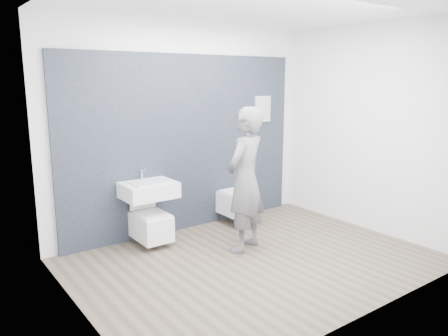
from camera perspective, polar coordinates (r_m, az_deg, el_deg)
ground at (r=5.20m, az=3.99°, el=-11.95°), size 4.00×4.00×0.00m
room_shell at (r=4.78m, az=4.28°, el=7.55°), size 4.00×4.00×4.00m
tile_wall at (r=6.31m, az=-4.71°, el=-7.64°), size 3.60×0.06×2.40m
washbasin at (r=5.54m, az=-9.80°, el=-2.79°), size 0.65×0.49×0.49m
toilet_square at (r=5.65m, az=-9.54°, el=-7.30°), size 0.38×0.55×0.74m
toilet_rounded at (r=6.30m, az=2.00°, el=-4.69°), size 0.38×0.64×0.34m
info_placard at (r=7.03m, az=4.84°, el=-5.63°), size 0.29×0.03×0.39m
visitor at (r=5.26m, az=2.79°, el=-1.57°), size 0.76×0.64×1.76m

